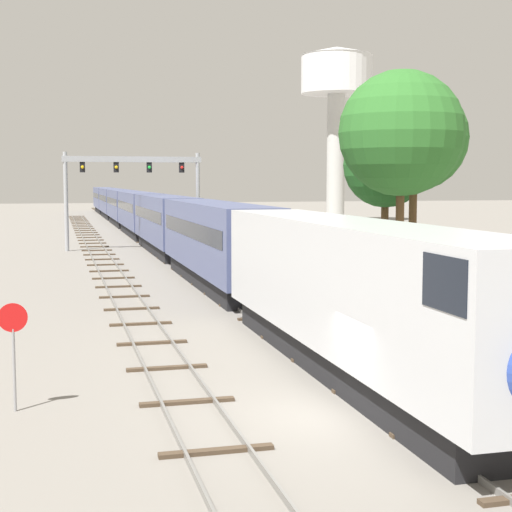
% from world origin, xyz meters
% --- Properties ---
extents(ground_plane, '(400.00, 400.00, 0.00)m').
position_xyz_m(ground_plane, '(0.00, 0.00, 0.00)').
color(ground_plane, gray).
extents(track_main, '(2.60, 200.00, 0.16)m').
position_xyz_m(track_main, '(2.00, 60.00, 0.07)').
color(track_main, slate).
rests_on(track_main, ground).
extents(track_near, '(2.60, 160.00, 0.16)m').
position_xyz_m(track_near, '(-3.50, 40.00, 0.07)').
color(track_near, slate).
rests_on(track_near, ground).
extents(passenger_train, '(3.04, 149.98, 4.80)m').
position_xyz_m(passenger_train, '(2.00, 68.78, 2.61)').
color(passenger_train, silver).
rests_on(passenger_train, ground).
extents(signal_gantry, '(12.10, 0.49, 8.53)m').
position_xyz_m(signal_gantry, '(-0.25, 50.50, 6.22)').
color(signal_gantry, '#999BA0').
rests_on(signal_gantry, ground).
extents(water_tower, '(10.33, 10.33, 25.06)m').
position_xyz_m(water_tower, '(32.41, 88.12, 19.84)').
color(water_tower, beige).
rests_on(water_tower, ground).
extents(stop_sign, '(0.76, 0.08, 2.88)m').
position_xyz_m(stop_sign, '(-8.00, 2.42, 1.87)').
color(stop_sign, gray).
rests_on(stop_sign, ground).
extents(trackside_tree_left, '(8.29, 8.29, 13.31)m').
position_xyz_m(trackside_tree_left, '(15.24, 29.11, 9.15)').
color(trackside_tree_left, brown).
rests_on(trackside_tree_left, ground).
extents(trackside_tree_mid, '(7.46, 7.46, 12.77)m').
position_xyz_m(trackside_tree_mid, '(17.38, 31.61, 9.02)').
color(trackside_tree_mid, brown).
rests_on(trackside_tree_mid, ground).
extents(trackside_tree_right, '(6.31, 6.31, 10.37)m').
position_xyz_m(trackside_tree_right, '(16.94, 35.41, 7.19)').
color(trackside_tree_right, brown).
rests_on(trackside_tree_right, ground).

